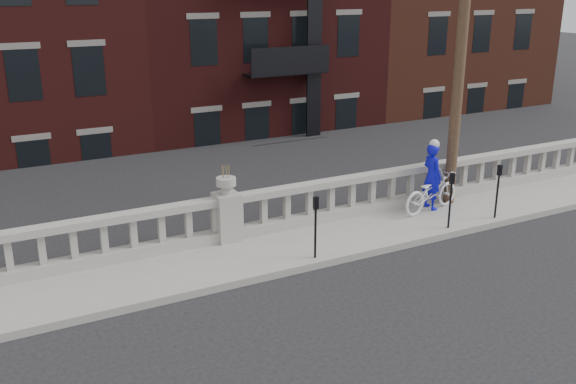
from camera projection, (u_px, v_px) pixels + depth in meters
name	position (u px, v px, depth m)	size (l,w,h in m)	color
ground	(315.00, 323.00, 11.32)	(120.00, 120.00, 0.00)	black
sidewalk	(245.00, 257.00, 13.82)	(32.00, 2.20, 0.15)	gray
balustrade	(227.00, 219.00, 14.44)	(28.00, 0.34, 1.03)	gray
planter_pedestal	(227.00, 211.00, 14.38)	(0.55, 0.55, 1.76)	gray
lower_level	(79.00, 51.00, 30.08)	(80.00, 44.00, 20.80)	#605E59
utility_pole	(465.00, 3.00, 15.46)	(1.60, 0.28, 10.00)	#422D1E
parking_meter_b	(316.00, 220.00, 13.37)	(0.10, 0.09, 1.36)	black
parking_meter_c	(451.00, 194.00, 15.00)	(0.10, 0.09, 1.36)	black
parking_meter_d	(498.00, 185.00, 15.67)	(0.10, 0.09, 1.36)	black
bicycle	(431.00, 192.00, 16.28)	(0.66, 1.90, 1.00)	silver
cyclist	(432.00, 176.00, 16.33)	(0.63, 0.41, 1.72)	#0C0CC0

